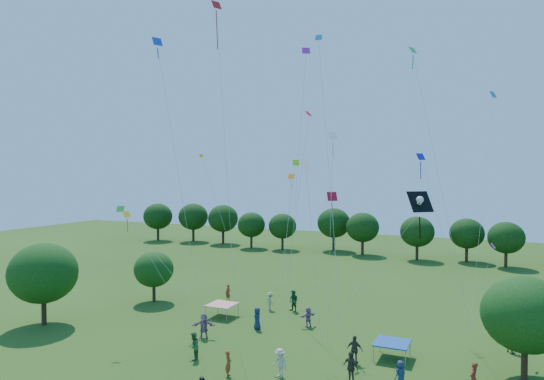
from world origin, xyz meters
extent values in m
cylinder|color=#422B19|center=(-19.02, 11.81, 0.95)|extent=(0.39, 0.39, 1.90)
ellipsoid|color=#184714|center=(-19.02, 11.81, 4.17)|extent=(5.33, 5.33, 4.80)
cylinder|color=#422B19|center=(-15.44, 21.13, 0.75)|extent=(0.31, 0.31, 1.49)
ellipsoid|color=#184714|center=(-15.44, 21.13, 3.06)|extent=(3.70, 3.70, 3.33)
cylinder|color=#422B19|center=(15.36, 15.97, 0.89)|extent=(0.37, 0.37, 1.78)
ellipsoid|color=#184714|center=(15.36, 15.97, 3.88)|extent=(4.94, 4.94, 4.44)
cylinder|color=#422B19|center=(-41.12, 55.27, 1.08)|extent=(0.44, 0.44, 2.15)
ellipsoid|color=#13370F|center=(-41.12, 55.27, 4.35)|extent=(5.17, 5.17, 4.65)
cylinder|color=#422B19|center=(-34.66, 56.91, 1.09)|extent=(0.45, 0.45, 2.17)
ellipsoid|color=#13370F|center=(-34.66, 56.91, 4.39)|extent=(5.22, 5.22, 4.70)
cylinder|color=#422B19|center=(-28.36, 56.56, 1.08)|extent=(0.44, 0.44, 2.15)
ellipsoid|color=#13370F|center=(-28.36, 56.56, 4.35)|extent=(5.17, 5.17, 4.65)
cylinder|color=#422B19|center=(-21.78, 54.28, 0.93)|extent=(0.38, 0.38, 1.87)
ellipsoid|color=#13370F|center=(-21.78, 54.28, 3.77)|extent=(4.48, 4.48, 4.03)
cylinder|color=#422B19|center=(-16.56, 54.89, 0.92)|extent=(0.38, 0.38, 1.84)
ellipsoid|color=#13370F|center=(-16.56, 54.89, 3.72)|extent=(4.42, 4.42, 3.98)
cylinder|color=#422B19|center=(-8.83, 57.29, 1.07)|extent=(0.44, 0.44, 2.14)
ellipsoid|color=#13370F|center=(-8.83, 57.29, 4.33)|extent=(5.14, 5.14, 4.63)
cylinder|color=#422B19|center=(-3.73, 55.12, 1.01)|extent=(0.42, 0.42, 2.03)
ellipsoid|color=#13370F|center=(-3.73, 55.12, 4.09)|extent=(4.86, 4.86, 4.37)
cylinder|color=#422B19|center=(4.25, 54.00, 0.98)|extent=(0.40, 0.40, 1.96)
ellipsoid|color=#13370F|center=(4.25, 54.00, 3.96)|extent=(4.71, 4.71, 4.24)
cylinder|color=#422B19|center=(10.62, 55.53, 0.96)|extent=(0.39, 0.39, 1.91)
ellipsoid|color=#13370F|center=(10.62, 55.53, 3.87)|extent=(4.59, 4.59, 4.13)
cylinder|color=#422B19|center=(15.42, 53.36, 0.94)|extent=(0.39, 0.39, 1.89)
ellipsoid|color=#13370F|center=(15.42, 53.36, 3.82)|extent=(4.54, 4.54, 4.08)
cube|color=red|center=(-7.11, 19.52, 1.05)|extent=(2.20, 2.20, 0.08)
cylinder|color=#999999|center=(-8.11, 18.52, 0.55)|extent=(0.05, 0.05, 1.10)
cylinder|color=#999999|center=(-6.11, 18.52, 0.55)|extent=(0.05, 0.05, 1.10)
cylinder|color=#999999|center=(-8.11, 20.52, 0.55)|extent=(0.05, 0.05, 1.10)
cylinder|color=#999999|center=(-6.11, 20.52, 0.55)|extent=(0.05, 0.05, 1.10)
cube|color=#18479C|center=(7.68, 16.06, 1.05)|extent=(2.20, 2.20, 0.08)
cylinder|color=#999999|center=(6.68, 15.06, 0.55)|extent=(0.05, 0.05, 1.10)
cylinder|color=#999999|center=(8.68, 15.06, 0.55)|extent=(0.05, 0.05, 1.10)
cylinder|color=#999999|center=(6.68, 17.06, 0.55)|extent=(0.05, 0.05, 1.10)
cylinder|color=#999999|center=(8.68, 17.06, 0.55)|extent=(0.05, 0.05, 1.10)
imported|color=#1A284E|center=(-2.97, 17.80, 0.85)|extent=(0.82, 0.96, 1.70)
imported|color=maroon|center=(12.70, 12.72, 0.88)|extent=(0.55, 0.73, 1.77)
imported|color=#2A6338|center=(14.79, 20.52, 0.79)|extent=(0.88, 0.81, 1.58)
imported|color=#A99E87|center=(-4.25, 23.10, 0.79)|extent=(1.09, 1.01, 1.57)
imported|color=#3F3B32|center=(5.65, 14.32, 0.88)|extent=(1.08, 0.58, 1.76)
imported|color=#8D5280|center=(-5.70, 14.42, 0.91)|extent=(1.79, 1.25, 1.82)
imported|color=navy|center=(8.92, 11.87, 0.77)|extent=(0.77, 0.87, 1.55)
imported|color=#99311B|center=(-9.12, 24.12, 0.79)|extent=(0.65, 0.49, 1.58)
imported|color=#204C25|center=(-2.18, 23.48, 0.93)|extent=(1.02, 0.74, 1.85)
imported|color=beige|center=(2.12, 10.44, 0.85)|extent=(1.22, 0.86, 1.71)
imported|color=#403833|center=(6.16, 11.40, 0.91)|extent=(1.17, 0.91, 1.81)
imported|color=#9A5DA0|center=(0.44, 20.00, 0.79)|extent=(1.24, 1.51, 1.57)
imported|color=#1B1A4E|center=(14.23, 22.27, 0.85)|extent=(0.67, 0.93, 1.70)
imported|color=#9F3B1D|center=(-0.71, 9.24, 0.78)|extent=(0.58, 0.69, 1.57)
imported|color=#2A6333|center=(-4.06, 10.59, 0.89)|extent=(0.74, 0.99, 1.78)
cube|color=black|center=(10.05, 10.50, 10.64)|extent=(1.38, 1.33, 1.06)
cube|color=black|center=(10.05, 10.55, 9.27)|extent=(0.07, 0.27, 1.18)
sphere|color=white|center=(10.05, 10.44, 10.74)|extent=(0.39, 0.39, 0.39)
cylinder|color=white|center=(10.05, 10.44, 10.46)|extent=(0.27, 0.54, 0.35)
cylinder|color=white|center=(10.05, 10.44, 10.46)|extent=(0.27, 0.54, 0.35)
cylinder|color=beige|center=(6.83, 10.87, 5.71)|extent=(6.47, 0.75, 8.84)
cube|color=red|center=(-6.89, 18.43, 25.66)|extent=(0.71, 0.89, 0.69)
cube|color=red|center=(-6.89, 18.48, 23.66)|extent=(0.28, 0.62, 2.94)
cylinder|color=beige|center=(-4.85, 16.28, 13.31)|extent=(4.10, 4.31, 24.03)
cube|color=red|center=(3.13, 17.50, 10.48)|extent=(0.78, 0.67, 0.63)
cube|color=red|center=(3.13, 17.55, 9.72)|extent=(0.09, 0.16, 0.63)
cylinder|color=beige|center=(3.70, 16.48, 5.74)|extent=(1.17, 2.05, 8.89)
cube|color=orange|center=(-4.60, 28.91, 11.80)|extent=(0.69, 0.52, 0.49)
cube|color=orange|center=(-4.60, 28.96, 10.94)|extent=(0.17, 0.22, 0.95)
cylinder|color=beige|center=(-4.34, 27.20, 6.43)|extent=(0.53, 3.44, 10.26)
cube|color=gold|center=(-7.61, 8.46, 9.53)|extent=(0.39, 0.51, 0.37)
cube|color=gold|center=(-7.61, 8.51, 8.79)|extent=(0.16, 0.21, 0.89)
cylinder|color=beige|center=(-5.65, 9.53, 5.32)|extent=(3.95, 2.16, 8.05)
cube|color=#198B21|center=(-11.57, 12.34, 9.49)|extent=(0.64, 0.56, 0.41)
cylinder|color=beige|center=(-8.02, 13.11, 5.28)|extent=(7.11, 1.55, 7.98)
cube|color=#1611B1|center=(8.29, 24.61, 13.46)|extent=(0.74, 0.75, 0.54)
cube|color=#1611B1|center=(8.29, 24.66, 12.35)|extent=(0.07, 0.31, 1.36)
cylinder|color=beige|center=(10.30, 22.39, 7.24)|extent=(4.04, 4.46, 11.89)
cube|color=purple|center=(13.64, 20.55, 7.16)|extent=(0.35, 0.48, 0.36)
cylinder|color=beige|center=(12.84, 20.40, 4.14)|extent=(1.61, 0.31, 5.68)
cube|color=white|center=(4.52, 13.05, 14.44)|extent=(0.60, 0.60, 0.47)
cube|color=white|center=(4.52, 13.10, 13.60)|extent=(0.06, 0.22, 0.97)
cylinder|color=beige|center=(4.42, 12.91, 7.76)|extent=(0.23, 0.31, 12.91)
cube|color=#0C70B5|center=(2.56, 16.10, 21.40)|extent=(0.49, 0.30, 0.41)
cylinder|color=beige|center=(3.53, 15.74, 11.26)|extent=(1.96, 0.74, 19.91)
cube|color=red|center=(0.31, 20.31, 16.80)|extent=(0.46, 0.58, 0.39)
cylinder|color=beige|center=(-1.09, 21.29, 8.94)|extent=(2.82, 1.99, 15.29)
cube|color=yellow|center=(-13.61, 26.59, 13.92)|extent=(0.40, 0.47, 0.35)
cylinder|color=beige|center=(-9.96, 24.58, 7.53)|extent=(7.30, 4.03, 12.46)
cube|color=#CAEF15|center=(-3.52, 27.41, 13.13)|extent=(0.69, 0.54, 0.57)
cylinder|color=beige|center=(-3.91, 26.27, 7.08)|extent=(0.81, 2.30, 11.57)
cube|color=green|center=(8.32, 19.51, 20.73)|extent=(0.58, 0.66, 0.46)
cube|color=green|center=(8.32, 19.56, 19.91)|extent=(0.11, 0.22, 0.91)
cylinder|color=beige|center=(10.32, 19.83, 10.90)|extent=(4.01, 0.66, 19.20)
cube|color=blue|center=(-7.15, 11.10, 20.97)|extent=(0.58, 0.73, 0.58)
cube|color=blue|center=(-7.15, 11.15, 20.21)|extent=(0.11, 0.17, 0.69)
cylinder|color=beige|center=(-5.24, 10.99, 11.00)|extent=(3.83, 0.25, 19.40)
cube|color=#A11A9C|center=(0.22, 19.95, 21.63)|extent=(0.71, 0.60, 0.54)
cylinder|color=beige|center=(-1.09, 21.35, 11.34)|extent=(2.64, 2.82, 20.07)
cube|color=silver|center=(3.64, 10.69, 12.64)|extent=(0.68, 0.71, 0.44)
cylinder|color=beige|center=(3.80, 11.72, 6.85)|extent=(0.34, 2.09, 11.10)
cube|color=#0D79CB|center=(13.53, 29.60, 18.79)|extent=(0.63, 0.74, 0.57)
cylinder|color=beige|center=(12.89, 24.88, 9.91)|extent=(1.29, 9.46, 17.22)
camera|label=1|loc=(13.34, -15.67, 12.14)|focal=32.00mm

